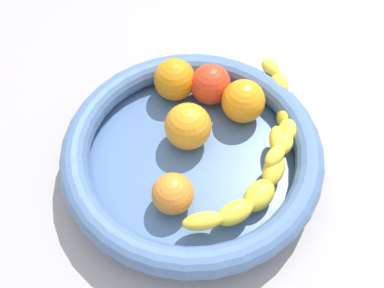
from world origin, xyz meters
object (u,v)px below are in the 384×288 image
object	(u,v)px
banana_draped_left	(253,189)
orange_mid_right	(243,101)
orange_rear	(173,194)
tomato_red	(211,84)
orange_front	(188,126)
banana_draped_right	(283,113)
fruit_bowl	(192,153)
orange_mid_left	(175,80)

from	to	relation	value
banana_draped_left	orange_mid_right	size ratio (longest dim) A/B	3.26
orange_mid_right	orange_rear	world-z (taller)	orange_mid_right
tomato_red	orange_rear	bearing A→B (deg)	20.43
tomato_red	orange_front	bearing A→B (deg)	13.87
banana_draped_left	banana_draped_right	world-z (taller)	banana_draped_right
orange_mid_right	tomato_red	distance (cm)	5.92
fruit_bowl	orange_mid_left	bearing A→B (deg)	-131.04
banana_draped_left	orange_front	bearing A→B (deg)	-101.29
orange_front	orange_mid_right	xyz separation A→B (cm)	(-8.70, 3.77, -0.10)
orange_front	orange_rear	xyz separation A→B (cm)	(9.47, 4.62, -0.63)
fruit_bowl	orange_mid_left	size ratio (longest dim) A/B	5.60
fruit_bowl	banana_draped_left	bearing A→B (deg)	86.77
orange_rear	orange_mid_right	bearing A→B (deg)	-177.31
orange_rear	tomato_red	bearing A→B (deg)	-159.57
banana_draped_left	orange_rear	world-z (taller)	orange_rear
orange_mid_left	orange_rear	xyz separation A→B (cm)	(15.62, 11.75, -0.53)
fruit_bowl	banana_draped_right	xyz separation A→B (cm)	(-12.61, 7.37, 1.73)
banana_draped_right	orange_front	distance (cm)	14.33
banana_draped_right	orange_rear	bearing A→B (deg)	-13.54
orange_mid_left	tomato_red	distance (cm)	5.60
fruit_bowl	orange_front	world-z (taller)	orange_front
fruit_bowl	banana_draped_left	size ratio (longest dim) A/B	1.72
orange_mid_left	orange_rear	bearing A→B (deg)	36.96
banana_draped_right	tomato_red	distance (cm)	11.82
fruit_bowl	banana_draped_right	bearing A→B (deg)	149.71
banana_draped_right	orange_mid_left	bearing A→B (deg)	-74.64
orange_mid_left	orange_rear	world-z (taller)	orange_mid_left
orange_front	orange_rear	world-z (taller)	orange_front
orange_rear	orange_front	bearing A→B (deg)	-153.98
orange_front	orange_mid_left	world-z (taller)	orange_front
banana_draped_right	orange_mid_right	distance (cm)	6.10
banana_draped_left	orange_rear	bearing A→B (deg)	-48.15
banana_draped_right	orange_front	bearing A→B (deg)	-41.51
banana_draped_left	orange_front	distance (cm)	12.72
banana_draped_right	orange_rear	distance (cm)	20.76
fruit_bowl	orange_rear	bearing A→B (deg)	18.31
banana_draped_right	tomato_red	xyz separation A→B (cm)	(1.99, -11.64, 0.59)
fruit_bowl	banana_draped_left	world-z (taller)	same
banana_draped_left	orange_mid_left	bearing A→B (deg)	-113.82
orange_mid_left	tomato_red	bearing A→B (deg)	117.31
orange_rear	banana_draped_left	bearing A→B (deg)	131.85
banana_draped_right	orange_mid_right	world-z (taller)	orange_mid_right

